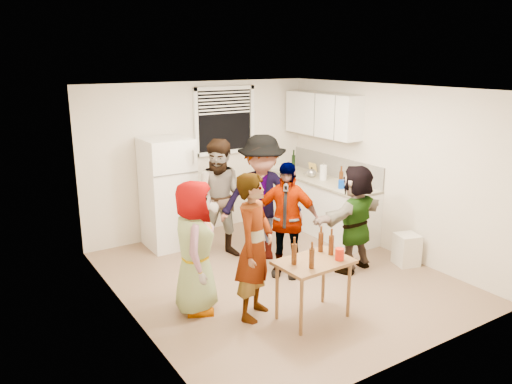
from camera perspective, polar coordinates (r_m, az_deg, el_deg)
room at (r=6.84m, az=2.43°, el=-9.66°), size 4.00×4.50×2.50m
window at (r=8.39m, az=-3.59°, el=8.15°), size 1.12×0.10×1.06m
refrigerator at (r=7.78m, az=-10.03°, el=-0.13°), size 0.70×0.70×1.70m
counter_lower at (r=8.52m, az=7.45°, el=-1.61°), size 0.60×2.20×0.86m
countertop at (r=8.40m, az=7.55°, el=1.33°), size 0.64×2.22×0.04m
backsplash at (r=8.54m, az=9.07°, el=2.87°), size 0.03×2.20×0.36m
upper_cabinets at (r=8.45m, az=7.61°, el=8.78°), size 0.34×1.60×0.70m
kettle at (r=8.53m, az=6.35°, el=1.72°), size 0.24×0.20×0.18m
paper_towel at (r=8.35m, az=7.66°, el=1.37°), size 0.12×0.12×0.25m
wine_bottle at (r=9.09m, az=4.29°, el=2.60°), size 0.07×0.07×0.27m
beer_bottle_counter at (r=7.92m, az=9.64°, el=0.53°), size 0.07×0.07×0.25m
blue_cup at (r=7.85m, az=9.72°, el=0.41°), size 0.10×0.10×0.13m
picture_frame at (r=8.91m, az=6.49°, el=2.81°), size 0.02×0.19×0.16m
trash_bin at (r=7.44m, az=16.85°, el=-6.13°), size 0.38×0.38×0.45m
serving_table at (r=5.90m, az=6.44°, el=-14.05°), size 0.85×0.59×0.70m
beer_bottle_table at (r=5.41m, az=6.35°, el=-8.61°), size 0.06×0.06×0.22m
red_cup at (r=5.65m, az=9.50°, el=-7.65°), size 0.10×0.10×0.13m
guest_grey at (r=6.07m, az=-6.75°, el=-13.17°), size 1.74×1.40×0.50m
guest_stripe at (r=5.92m, az=-0.18°, el=-13.85°), size 1.49×1.71×0.40m
guest_back_left at (r=7.53m, az=-3.69°, el=-7.28°), size 1.61×1.95×0.67m
guest_back_right at (r=7.47m, az=0.64°, el=-7.44°), size 1.93×2.17×0.68m
guest_black at (r=6.93m, az=3.33°, el=-9.34°), size 1.78×1.73×0.38m
guest_orange at (r=7.20m, az=10.99°, el=-8.62°), size 1.64×1.73×0.44m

